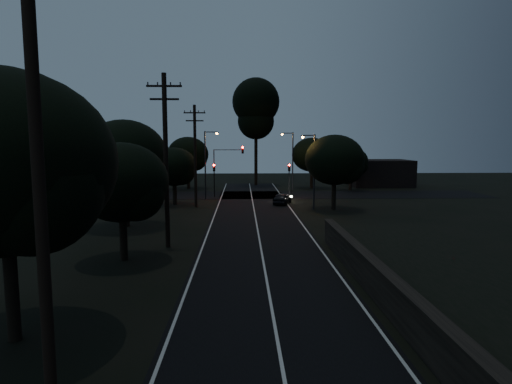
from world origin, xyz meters
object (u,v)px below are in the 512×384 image
utility_pole_mid (166,158)px  streetlight_b (291,158)px  signal_right (289,174)px  utility_pole_far (195,154)px  signal_mast (228,162)px  streetlight_a (207,160)px  tall_pine (256,108)px  signal_left (214,174)px  car (282,198)px  utility_pole_near (38,164)px  streetlight_c (313,166)px

utility_pole_mid → streetlight_b: (11.31, 29.00, -1.10)m
signal_right → utility_pole_far: bearing=-143.0°
signal_mast → utility_pole_far: bearing=-111.1°
streetlight_a → utility_pole_far: bearing=-96.6°
tall_pine → signal_left: size_ratio=4.05×
utility_pole_mid → tall_pine: tall_pine is taller
utility_pole_mid → car: size_ratio=2.97×
signal_right → signal_mast: 7.66m
utility_pole_mid → utility_pole_near: bearing=-90.0°
tall_pine → streetlight_b: size_ratio=2.08×
utility_pole_near → signal_left: (1.40, 41.99, -3.41)m
streetlight_a → streetlight_c: (11.14, -8.00, -0.29)m
signal_mast → streetlight_a: bearing=-140.2°
streetlight_b → streetlight_a: bearing=-150.5°
signal_right → signal_mast: (-7.51, 0.00, 1.50)m
streetlight_a → utility_pole_near: bearing=-91.0°
tall_pine → streetlight_b: bearing=-68.6°
utility_pole_far → car: bearing=11.4°
utility_pole_mid → car: 21.60m
utility_pole_far → signal_right: 13.53m
signal_mast → car: signal_mast is taller
tall_pine → streetlight_a: size_ratio=2.08×
utility_pole_far → streetlight_a: utility_pole_far is taller
tall_pine → signal_mast: size_ratio=2.66×
signal_right → streetlight_c: bearing=-83.0°
utility_pole_near → car: (9.20, 35.86, -5.61)m
streetlight_a → streetlight_b: same height
utility_pole_near → tall_pine: bearing=83.0°
utility_pole_far → signal_mast: utility_pole_far is taller
utility_pole_far → tall_pine: 24.90m
utility_pole_near → utility_pole_far: size_ratio=1.14×
utility_pole_far → car: size_ratio=2.84×
signal_left → streetlight_b: bearing=22.0°
utility_pole_far → streetlight_c: bearing=-9.6°
utility_pole_far → streetlight_a: bearing=83.4°
utility_pole_near → utility_pole_mid: utility_pole_near is taller
utility_pole_near → car: size_ratio=3.24×
signal_left → signal_right: 9.20m
utility_pole_near → signal_left: utility_pole_near is taller
tall_pine → signal_mast: bearing=-104.6°
utility_pole_far → utility_pole_near: bearing=-90.0°
car → signal_mast: bearing=-26.6°
streetlight_c → car: (-2.63, 3.86, -3.72)m
utility_pole_mid → signal_left: bearing=86.8°
utility_pole_near → signal_mast: bearing=85.8°
utility_pole_mid → streetlight_a: utility_pole_mid is taller
utility_pole_mid → streetlight_b: bearing=68.7°
utility_pole_near → streetlight_c: size_ratio=1.60×
signal_right → signal_left: bearing=180.0°
utility_pole_mid → signal_mast: size_ratio=1.76×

